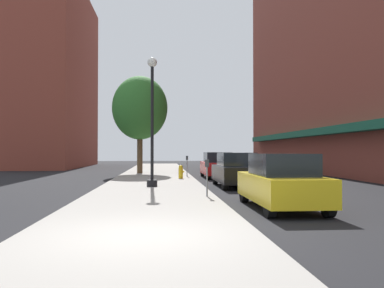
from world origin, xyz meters
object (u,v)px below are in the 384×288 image
tree_near (140,108)px  car_yellow (281,182)px  parking_meter_near (207,173)px  lamppost (152,119)px  fire_hydrant (181,172)px  parking_meter_far (187,163)px  car_black (236,170)px  car_red (217,165)px

tree_near → car_yellow: 18.95m
parking_meter_near → lamppost: bearing=116.6°
fire_hydrant → parking_meter_near: (0.48, -9.41, 0.43)m
parking_meter_far → tree_near: bearing=128.2°
car_yellow → car_black: (0.00, 7.33, 0.00)m
car_black → car_red: (0.00, 6.49, 0.00)m
lamppost → car_black: size_ratio=1.37×
tree_near → car_red: (5.16, -3.95, -4.08)m
parking_meter_far → car_red: (1.95, 0.12, -0.14)m
fire_hydrant → parking_meter_near: bearing=-87.1°
tree_near → car_red: size_ratio=1.65×
parking_meter_near → tree_near: 16.12m
parking_meter_near → car_red: car_red is taller
tree_near → car_red: tree_near is taller
lamppost → parking_meter_near: 5.11m
lamppost → car_black: bearing=10.7°
tree_near → car_yellow: size_ratio=1.65×
lamppost → fire_hydrant: size_ratio=7.47×
parking_meter_near → car_red: (1.95, 11.34, -0.14)m
parking_meter_far → car_black: bearing=-73.0°
parking_meter_far → car_red: size_ratio=0.30×
lamppost → car_red: (4.00, 7.24, -2.39)m
car_black → car_red: same height
car_red → fire_hydrant: bearing=-140.4°
fire_hydrant → car_yellow: size_ratio=0.18×
lamppost → car_red: 8.61m
lamppost → parking_meter_far: bearing=74.0°
parking_meter_near → tree_near: bearing=101.8°
car_black → car_red: bearing=89.1°
car_black → parking_meter_near: bearing=-112.8°
car_yellow → tree_near: bearing=104.0°
lamppost → car_red: size_ratio=1.37×
fire_hydrant → car_black: size_ratio=0.18×
parking_meter_far → car_black: 6.66m
fire_hydrant → car_black: 5.17m
tree_near → car_black: tree_near is taller
parking_meter_near → car_yellow: 3.16m
lamppost → tree_near: 11.38m
car_yellow → car_black: same height
car_red → parking_meter_far: bearing=-175.5°
fire_hydrant → lamppost: bearing=-106.4°
parking_meter_far → car_black: car_black is taller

